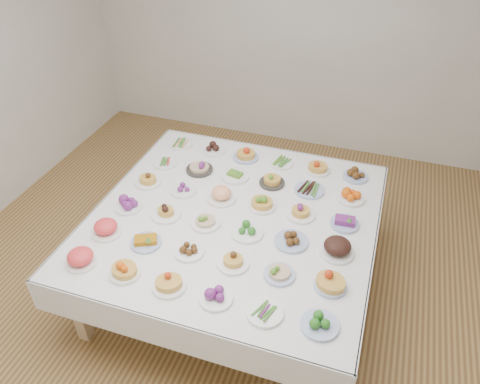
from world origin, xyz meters
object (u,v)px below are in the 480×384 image
(dish_0, at_px, (80,257))
(dish_35, at_px, (356,174))
(display_table, at_px, (234,222))
(dish_18, at_px, (148,178))

(dish_0, xyz_separation_m, dish_35, (1.68, 1.67, -0.02))
(display_table, bearing_deg, dish_35, 44.88)
(display_table, bearing_deg, dish_18, 168.23)
(dish_18, xyz_separation_m, dish_35, (1.69, 0.66, -0.01))
(dish_18, bearing_deg, dish_0, -89.50)
(dish_18, bearing_deg, dish_35, 21.32)
(dish_35, bearing_deg, display_table, -135.12)
(display_table, bearing_deg, dish_0, -135.19)
(dish_35, bearing_deg, dish_0, -135.16)
(display_table, distance_m, dish_35, 1.19)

